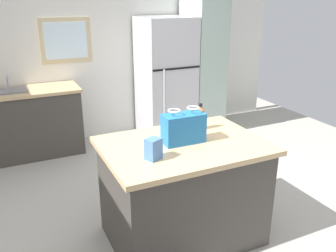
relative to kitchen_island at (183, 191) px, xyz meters
The scene contains 9 objects.
ground 0.47m from the kitchen_island, 47.01° to the left, with size 6.80×6.80×0.00m, color #ADA89E.
back_wall 2.90m from the kitchen_island, 88.01° to the left, with size 5.66×0.13×2.62m.
kitchen_island is the anchor object (origin of this frame).
refrigerator 2.54m from the kitchen_island, 68.47° to the left, with size 0.72×0.75×1.73m.
tall_cabinet 2.85m from the kitchen_island, 56.62° to the left, with size 0.47×0.67×2.04m.
sink_counter 2.60m from the kitchen_island, 112.53° to the left, with size 1.29×0.60×1.07m.
shopping_bag 0.57m from the kitchen_island, 74.04° to the left, with size 0.34×0.17×0.29m.
small_box 0.64m from the kitchen_island, 153.95° to the right, with size 0.11×0.09×0.16m, color #4775B7.
bottle 0.66m from the kitchen_island, 39.62° to the left, with size 0.07×0.07×0.24m.
Camera 1 is at (-1.37, -2.50, 2.03)m, focal length 38.88 mm.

